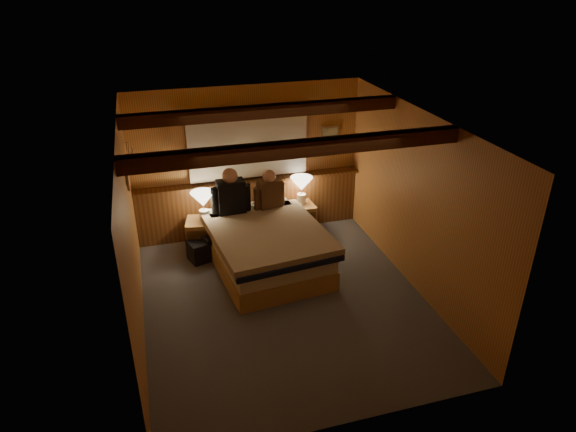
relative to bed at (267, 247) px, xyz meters
name	(u,v)px	position (x,y,z in m)	size (l,w,h in m)	color
floor	(284,301)	(0.02, -0.85, -0.34)	(4.20, 4.20, 0.00)	#484C55
ceiling	(284,124)	(0.02, -0.85, 2.06)	(4.20, 4.20, 0.00)	#B38B43
wall_back	(248,162)	(0.02, 1.25, 0.86)	(3.60, 3.60, 0.00)	#D38D4B
wall_left	(131,240)	(-1.78, -0.85, 0.86)	(4.20, 4.20, 0.00)	#D38D4B
wall_right	(417,202)	(1.82, -0.85, 0.86)	(4.20, 4.20, 0.00)	#D38D4B
wall_front	(350,325)	(0.02, -2.95, 0.86)	(3.60, 3.60, 0.00)	#D38D4B
wainscot	(250,204)	(0.02, 1.18, 0.14)	(3.60, 0.23, 0.94)	brown
curtain_window	(248,143)	(0.02, 1.18, 1.18)	(2.18, 0.09, 1.11)	#4A2612
ceiling_beams	(280,128)	(0.02, -0.70, 1.97)	(3.60, 1.65, 0.16)	#4A2612
coat_rail	(131,155)	(-1.70, 0.72, 1.33)	(0.05, 0.55, 0.24)	white
framed_print	(330,133)	(1.37, 1.23, 1.21)	(0.30, 0.04, 0.25)	#A17A50
bed	(267,247)	(0.00, 0.00, 0.00)	(1.68, 2.07, 0.66)	tan
nightstand_left	(203,236)	(-0.82, 0.76, -0.08)	(0.55, 0.51, 0.52)	tan
nightstand_right	(300,219)	(0.78, 0.92, -0.09)	(0.47, 0.43, 0.50)	tan
lamp_left	(203,201)	(-0.78, 0.73, 0.51)	(0.36, 0.36, 0.47)	white
lamp_right	(301,185)	(0.82, 0.95, 0.48)	(0.36, 0.36, 0.46)	white
person_left	(231,194)	(-0.37, 0.65, 0.60)	(0.59, 0.25, 0.72)	black
person_right	(269,192)	(0.22, 0.67, 0.56)	(0.50, 0.27, 0.62)	#4F331F
duffel_bag	(206,248)	(-0.81, 0.53, -0.18)	(0.58, 0.45, 0.37)	black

